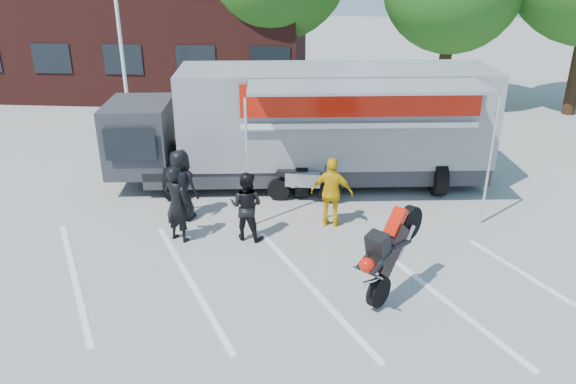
# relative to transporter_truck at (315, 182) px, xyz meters

# --- Properties ---
(ground) EXTENTS (100.00, 100.00, 0.00)m
(ground) POSITION_rel_transporter_truck_xyz_m (-0.09, -6.43, 0.00)
(ground) COLOR gray
(ground) RESTS_ON ground
(parking_bay_lines) EXTENTS (18.09, 13.33, 0.01)m
(parking_bay_lines) POSITION_rel_transporter_truck_xyz_m (-0.09, -5.43, 0.01)
(parking_bay_lines) COLOR white
(parking_bay_lines) RESTS_ON ground
(office_building) EXTENTS (18.00, 8.00, 7.00)m
(office_building) POSITION_rel_transporter_truck_xyz_m (-10.09, 11.57, 3.50)
(office_building) COLOR #461B16
(office_building) RESTS_ON ground
(transporter_truck) EXTENTS (10.63, 6.00, 3.23)m
(transporter_truck) POSITION_rel_transporter_truck_xyz_m (0.00, 0.00, 0.00)
(transporter_truck) COLOR gray
(transporter_truck) RESTS_ON ground
(parked_motorcycle) EXTENTS (2.02, 0.76, 1.04)m
(parked_motorcycle) POSITION_rel_transporter_truck_xyz_m (-0.23, -1.36, 0.00)
(parked_motorcycle) COLOR #ADAEB2
(parked_motorcycle) RESTS_ON ground
(stunt_bike_rider) EXTENTS (1.66, 1.83, 2.00)m
(stunt_bike_rider) POSITION_rel_transporter_truck_xyz_m (1.78, -5.50, 0.00)
(stunt_bike_rider) COLOR black
(stunt_bike_rider) RESTS_ON ground
(spectator_leather_a) EXTENTS (1.01, 0.86, 1.76)m
(spectator_leather_a) POSITION_rel_transporter_truck_xyz_m (-3.15, -2.59, 0.88)
(spectator_leather_a) COLOR black
(spectator_leather_a) RESTS_ON ground
(spectator_leather_b) EXTENTS (0.77, 0.66, 1.78)m
(spectator_leather_b) POSITION_rel_transporter_truck_xyz_m (-2.96, -3.70, 0.89)
(spectator_leather_b) COLOR black
(spectator_leather_b) RESTS_ON ground
(spectator_leather_c) EXTENTS (0.90, 0.77, 1.61)m
(spectator_leather_c) POSITION_rel_transporter_truck_xyz_m (-1.43, -3.50, 0.80)
(spectator_leather_c) COLOR black
(spectator_leather_c) RESTS_ON ground
(spectator_hivis) EXTENTS (1.05, 0.56, 1.70)m
(spectator_hivis) POSITION_rel_transporter_truck_xyz_m (0.48, -2.71, 0.85)
(spectator_hivis) COLOR yellow
(spectator_hivis) RESTS_ON ground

